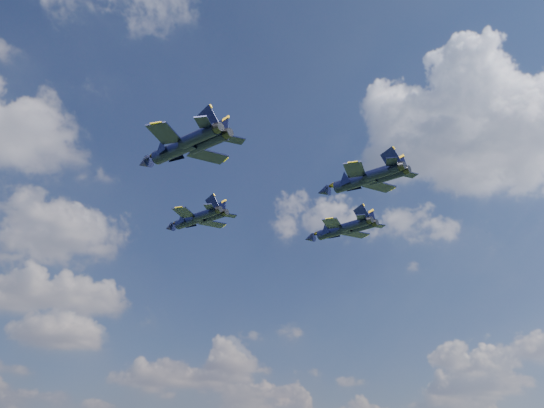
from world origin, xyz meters
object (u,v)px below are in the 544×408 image
at_px(jet_lead, 189,221).
at_px(jet_right, 332,232).
at_px(jet_left, 172,151).
at_px(jet_slot, 352,182).

bearing_deg(jet_lead, jet_right, -47.28).
bearing_deg(jet_left, jet_slot, -43.40).
xyz_separation_m(jet_lead, jet_left, (-12.29, -24.66, -0.22)).
xyz_separation_m(jet_lead, jet_right, (23.87, -11.28, -1.43)).
bearing_deg(jet_right, jet_left, -179.76).
relative_size(jet_left, jet_right, 1.11).
height_order(jet_lead, jet_left, jet_left).
distance_m(jet_lead, jet_left, 27.56).
bearing_deg(jet_right, jet_lead, 134.63).
distance_m(jet_right, jet_slot, 25.70).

